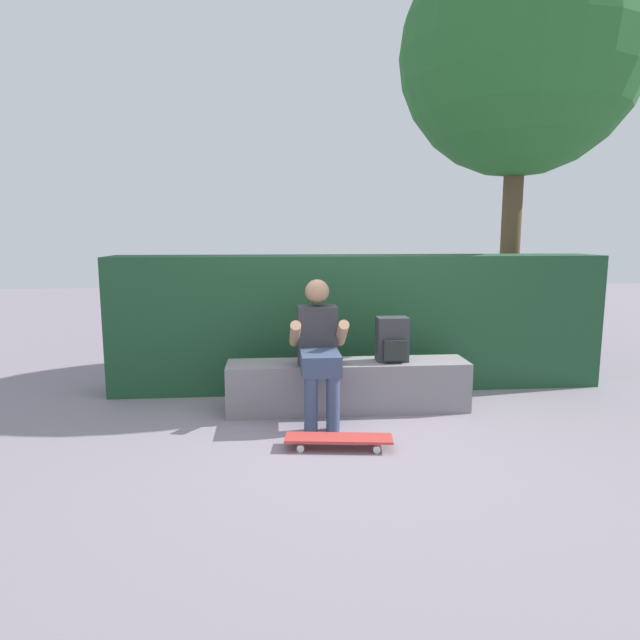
{
  "coord_description": "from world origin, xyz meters",
  "views": [
    {
      "loc": [
        -0.68,
        -4.48,
        1.6
      ],
      "look_at": [
        -0.24,
        0.47,
        0.81
      ],
      "focal_mm": 30.95,
      "sensor_mm": 36.0,
      "label": 1
    }
  ],
  "objects": [
    {
      "name": "hedge_row",
      "position": [
        0.21,
        1.12,
        0.68
      ],
      "size": [
        5.0,
        0.6,
        1.37
      ],
      "color": "#1F492B",
      "rests_on": "ground"
    },
    {
      "name": "bench_main",
      "position": [
        0.0,
        0.32,
        0.22
      ],
      "size": [
        2.17,
        0.43,
        0.45
      ],
      "color": "gray",
      "rests_on": "ground"
    },
    {
      "name": "skateboard_near_person",
      "position": [
        -0.19,
        -0.58,
        0.07
      ],
      "size": [
        0.82,
        0.3,
        0.09
      ],
      "color": "#BC3833",
      "rests_on": "ground"
    },
    {
      "name": "ground_plane",
      "position": [
        0.0,
        0.0,
        0.0
      ],
      "size": [
        24.0,
        24.0,
        0.0
      ],
      "primitive_type": "plane",
      "color": "gray"
    },
    {
      "name": "person_skater",
      "position": [
        -0.28,
        0.11,
        0.65
      ],
      "size": [
        0.49,
        0.62,
        1.2
      ],
      "color": "#333338",
      "rests_on": "ground"
    },
    {
      "name": "tree_behind_bench",
      "position": [
        2.13,
        1.85,
        3.56
      ],
      "size": [
        2.7,
        2.7,
        4.93
      ],
      "color": "brown",
      "rests_on": "ground"
    },
    {
      "name": "backpack_on_bench",
      "position": [
        0.4,
        0.31,
        0.64
      ],
      "size": [
        0.28,
        0.23,
        0.4
      ],
      "color": "#333338",
      "rests_on": "bench_main"
    }
  ]
}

